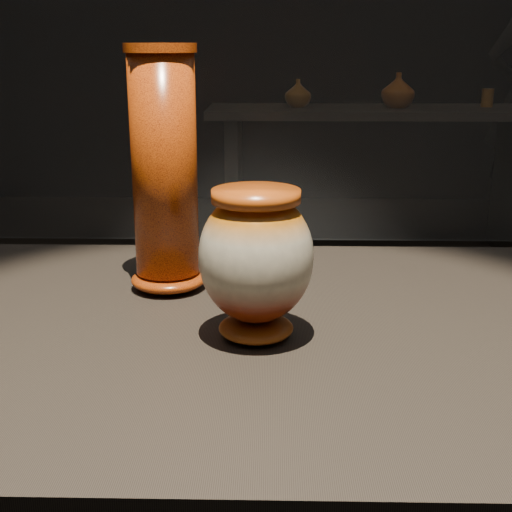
{
  "coord_description": "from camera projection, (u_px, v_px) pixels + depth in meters",
  "views": [
    {
      "loc": [
        -0.1,
        -0.93,
        1.28
      ],
      "look_at": [
        -0.12,
        -0.04,
        1.01
      ],
      "focal_mm": 50.0,
      "sensor_mm": 36.0,
      "label": 1
    }
  ],
  "objects": [
    {
      "name": "main_vase",
      "position": [
        256.0,
        259.0,
        0.93
      ],
      "size": [
        0.16,
        0.16,
        0.2
      ],
      "rotation": [
        0.0,
        0.0,
        0.08
      ],
      "color": "#671C09",
      "rests_on": "display_plinth"
    },
    {
      "name": "back_shelf",
      "position": [
        373.0,
        152.0,
        4.32
      ],
      "size": [
        2.0,
        0.6,
        0.9
      ],
      "color": "black",
      "rests_on": "ground"
    },
    {
      "name": "back_vase_mid",
      "position": [
        398.0,
        90.0,
        4.19
      ],
      "size": [
        0.27,
        0.27,
        0.2
      ],
      "primitive_type": "imported",
      "rotation": [
        0.0,
        0.0,
        0.59
      ],
      "color": "#671C09",
      "rests_on": "back_shelf"
    },
    {
      "name": "tall_vase",
      "position": [
        165.0,
        175.0,
        1.09
      ],
      "size": [
        0.15,
        0.15,
        0.38
      ],
      "rotation": [
        0.0,
        0.0,
        0.25
      ],
      "color": "#D04D0D",
      "rests_on": "display_plinth"
    },
    {
      "name": "display_plinth",
      "position": [
        337.0,
        490.0,
        1.08
      ],
      "size": [
        2.0,
        0.8,
        0.9
      ],
      "color": "black",
      "rests_on": "ground"
    },
    {
      "name": "back_vase_left",
      "position": [
        298.0,
        93.0,
        4.23
      ],
      "size": [
        0.22,
        0.22,
        0.16
      ],
      "primitive_type": "imported",
      "rotation": [
        0.0,
        0.0,
        0.87
      ],
      "color": "#955715",
      "rests_on": "back_shelf"
    },
    {
      "name": "back_vase_right",
      "position": [
        487.0,
        98.0,
        4.26
      ],
      "size": [
        0.07,
        0.07,
        0.11
      ],
      "primitive_type": "cylinder",
      "color": "#955715",
      "rests_on": "back_shelf"
    }
  ]
}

